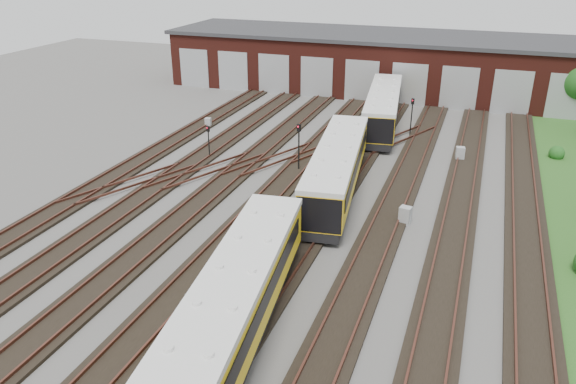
% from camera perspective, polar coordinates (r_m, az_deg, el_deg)
% --- Properties ---
extents(ground, '(120.00, 120.00, 0.00)m').
position_cam_1_polar(ground, '(30.89, -3.34, -6.48)').
color(ground, '#4A4845').
rests_on(ground, ground).
extents(track_network, '(30.40, 70.00, 0.33)m').
position_cam_1_polar(track_network, '(31.36, -3.21, -5.75)').
color(track_network, black).
rests_on(track_network, ground).
extents(maintenance_shed, '(51.00, 12.50, 6.35)m').
position_cam_1_polar(maintenance_shed, '(66.44, 10.43, 12.81)').
color(maintenance_shed, '#4B1912').
rests_on(maintenance_shed, ground).
extents(metro_train, '(4.62, 47.15, 3.08)m').
position_cam_1_polar(metro_train, '(37.48, 5.00, 2.39)').
color(metro_train, black).
rests_on(metro_train, ground).
extents(signal_mast_0, '(0.27, 0.26, 2.68)m').
position_cam_1_polar(signal_mast_0, '(44.42, -8.08, 5.48)').
color(signal_mast_0, black).
rests_on(signal_mast_0, ground).
extents(signal_mast_1, '(0.29, 0.28, 2.99)m').
position_cam_1_polar(signal_mast_1, '(32.87, 1.83, -0.70)').
color(signal_mast_1, black).
rests_on(signal_mast_1, ground).
extents(signal_mast_2, '(0.28, 0.26, 3.38)m').
position_cam_1_polar(signal_mast_2, '(50.46, 12.47, 7.90)').
color(signal_mast_2, black).
rests_on(signal_mast_2, ground).
extents(signal_mast_3, '(0.31, 0.30, 3.64)m').
position_cam_1_polar(signal_mast_3, '(41.28, 1.11, 5.14)').
color(signal_mast_3, black).
rests_on(signal_mast_3, ground).
extents(relay_cabinet_1, '(0.60, 0.52, 0.88)m').
position_cam_1_polar(relay_cabinet_1, '(52.75, -8.12, 6.99)').
color(relay_cabinet_1, '#A3A6A8').
rests_on(relay_cabinet_1, ground).
extents(relay_cabinet_2, '(0.71, 0.66, 0.95)m').
position_cam_1_polar(relay_cabinet_2, '(44.33, 4.89, 3.88)').
color(relay_cabinet_2, '#A3A6A8').
rests_on(relay_cabinet_2, ground).
extents(relay_cabinet_3, '(0.75, 0.66, 1.10)m').
position_cam_1_polar(relay_cabinet_3, '(45.99, 17.07, 3.73)').
color(relay_cabinet_3, '#A3A6A8').
rests_on(relay_cabinet_3, ground).
extents(relay_cabinet_4, '(0.78, 0.69, 1.13)m').
position_cam_1_polar(relay_cabinet_4, '(34.66, 11.82, -2.35)').
color(relay_cabinet_4, '#A3A6A8').
rests_on(relay_cabinet_4, ground).
extents(bush_1, '(1.20, 1.20, 1.20)m').
position_cam_1_polar(bush_1, '(49.24, 25.67, 3.77)').
color(bush_1, '#1D4C15').
rests_on(bush_1, ground).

